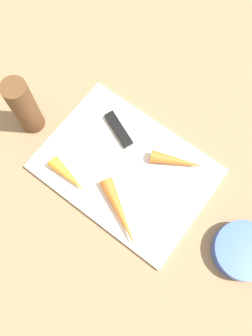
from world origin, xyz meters
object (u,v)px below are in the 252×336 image
(cutting_board, at_px, (126,169))
(small_bowl, at_px, (242,250))
(carrot_shortest, at_px, (69,176))
(pepper_grinder, at_px, (24,107))
(knife, at_px, (122,134))
(carrot_longest, at_px, (120,213))
(carrot_medium, at_px, (178,161))

(cutting_board, distance_m, small_bowl, 0.29)
(cutting_board, distance_m, carrot_shortest, 0.12)
(small_bowl, relative_size, pepper_grinder, 0.75)
(knife, distance_m, pepper_grinder, 0.21)
(carrot_longest, bearing_deg, pepper_grinder, -160.75)
(cutting_board, bearing_deg, carrot_medium, -137.49)
(knife, height_order, pepper_grinder, pepper_grinder)
(knife, relative_size, pepper_grinder, 1.24)
(knife, bearing_deg, carrot_medium, 30.52)
(carrot_medium, bearing_deg, carrot_longest, -125.64)
(small_bowl, distance_m, pepper_grinder, 0.53)
(pepper_grinder, bearing_deg, carrot_medium, -160.44)
(small_bowl, bearing_deg, cutting_board, 0.08)
(carrot_longest, distance_m, carrot_medium, 0.17)
(carrot_longest, distance_m, pepper_grinder, 0.30)
(carrot_longest, bearing_deg, small_bowl, 49.38)
(carrot_longest, xyz_separation_m, small_bowl, (-0.24, -0.09, -0.01))
(knife, height_order, carrot_medium, carrot_medium)
(carrot_longest, relative_size, carrot_medium, 1.28)
(knife, distance_m, small_bowl, 0.35)
(carrot_shortest, bearing_deg, small_bowl, 19.27)
(cutting_board, distance_m, carrot_medium, 0.11)
(small_bowl, bearing_deg, carrot_shortest, 13.65)
(knife, bearing_deg, carrot_longest, -30.99)
(carrot_longest, bearing_deg, carrot_shortest, -150.02)
(cutting_board, height_order, carrot_shortest, carrot_shortest)
(cutting_board, bearing_deg, carrot_longest, 120.78)
(cutting_board, bearing_deg, pepper_grinder, 9.14)
(cutting_board, height_order, small_bowl, small_bowl)
(knife, distance_m, carrot_medium, 0.14)
(carrot_shortest, relative_size, small_bowl, 0.84)
(carrot_shortest, distance_m, carrot_medium, 0.23)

